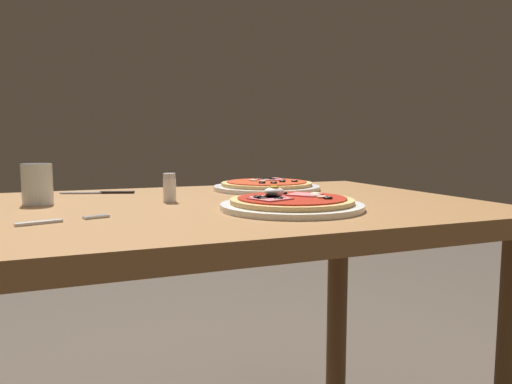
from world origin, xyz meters
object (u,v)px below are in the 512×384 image
(water_glass_near, at_px, (37,187))
(pizza_across_left, at_px, (267,186))
(knife, at_px, (103,192))
(salt_shaker, at_px, (170,188))
(dining_table, at_px, (214,256))
(fork, at_px, (57,221))
(pizza_foreground, at_px, (291,203))

(water_glass_near, bearing_deg, pizza_across_left, 10.17)
(knife, height_order, salt_shaker, salt_shaker)
(dining_table, bearing_deg, knife, 127.19)
(pizza_across_left, relative_size, fork, 2.00)
(dining_table, height_order, water_glass_near, water_glass_near)
(knife, bearing_deg, fork, -102.86)
(pizza_foreground, xyz_separation_m, knife, (-0.35, 0.45, -0.01))
(water_glass_near, relative_size, knife, 0.48)
(dining_table, bearing_deg, pizza_across_left, 44.79)
(fork, bearing_deg, dining_table, 24.32)
(water_glass_near, xyz_separation_m, knife, (0.15, 0.18, -0.04))
(salt_shaker, bearing_deg, knife, 118.73)
(pizza_across_left, xyz_separation_m, salt_shaker, (-0.32, -0.17, 0.02))
(water_glass_near, xyz_separation_m, fork, (0.05, -0.26, -0.04))
(pizza_across_left, bearing_deg, water_glass_near, -169.83)
(dining_table, height_order, pizza_foreground, pizza_foreground)
(fork, xyz_separation_m, knife, (0.10, 0.44, 0.00))
(pizza_foreground, distance_m, knife, 0.57)
(pizza_foreground, height_order, water_glass_near, water_glass_near)
(salt_shaker, bearing_deg, fork, -139.84)
(dining_table, height_order, knife, knife)
(water_glass_near, distance_m, fork, 0.27)
(fork, bearing_deg, pizza_foreground, -1.03)
(pizza_foreground, xyz_separation_m, salt_shaker, (-0.21, 0.21, 0.02))
(dining_table, height_order, salt_shaker, salt_shaker)
(fork, bearing_deg, water_glass_near, 99.81)
(pizza_across_left, bearing_deg, pizza_foreground, -105.39)
(fork, bearing_deg, knife, 77.14)
(pizza_foreground, relative_size, salt_shaker, 4.43)
(dining_table, xyz_separation_m, fork, (-0.33, -0.15, 0.13))
(pizza_across_left, bearing_deg, dining_table, -135.21)
(fork, distance_m, salt_shaker, 0.31)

